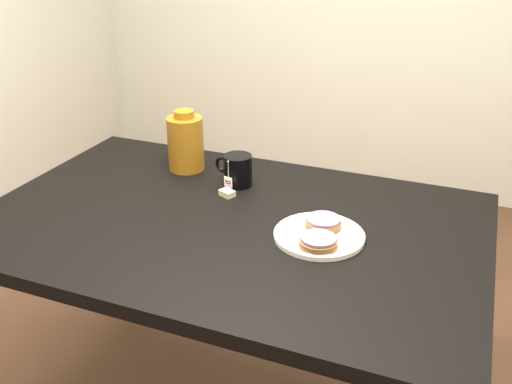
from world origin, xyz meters
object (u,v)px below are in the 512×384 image
(bagel_front, at_px, (318,242))
(bagel_package, at_px, (186,142))
(bagel_back, at_px, (323,223))
(mug, at_px, (237,170))
(plate, at_px, (319,235))
(table, at_px, (229,244))
(teabag_pouch, at_px, (227,193))

(bagel_front, distance_m, bagel_package, 0.66)
(bagel_package, bearing_deg, bagel_back, -24.22)
(bagel_front, bearing_deg, mug, 140.21)
(bagel_back, relative_size, bagel_package, 0.67)
(bagel_back, distance_m, bagel_package, 0.60)
(bagel_back, distance_m, bagel_front, 0.10)
(plate, relative_size, mug, 1.70)
(table, relative_size, teabag_pouch, 31.11)
(bagel_back, bearing_deg, table, -173.30)
(mug, distance_m, teabag_pouch, 0.10)
(plate, height_order, bagel_package, bagel_package)
(bagel_back, relative_size, teabag_pouch, 3.01)
(bagel_back, bearing_deg, plate, -89.51)
(table, relative_size, bagel_front, 10.53)
(bagel_back, xyz_separation_m, teabag_pouch, (-0.33, 0.10, -0.02))
(plate, bearing_deg, bagel_back, 90.49)
(table, bearing_deg, plate, -1.49)
(bagel_front, bearing_deg, teabag_pouch, 149.35)
(teabag_pouch, bearing_deg, plate, -23.05)
(teabag_pouch, bearing_deg, bagel_package, 146.43)
(bagel_front, bearing_deg, bagel_back, 98.94)
(mug, bearing_deg, teabag_pouch, -74.54)
(table, bearing_deg, bagel_front, -14.29)
(mug, bearing_deg, plate, -21.36)
(table, height_order, teabag_pouch, teabag_pouch)
(table, height_order, plate, plate)
(table, distance_m, mug, 0.27)
(bagel_package, bearing_deg, bagel_front, -31.78)
(table, xyz_separation_m, teabag_pouch, (-0.07, 0.13, 0.09))
(bagel_front, relative_size, teabag_pouch, 2.95)
(bagel_back, xyz_separation_m, bagel_package, (-0.54, 0.24, 0.07))
(mug, relative_size, bagel_package, 0.69)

